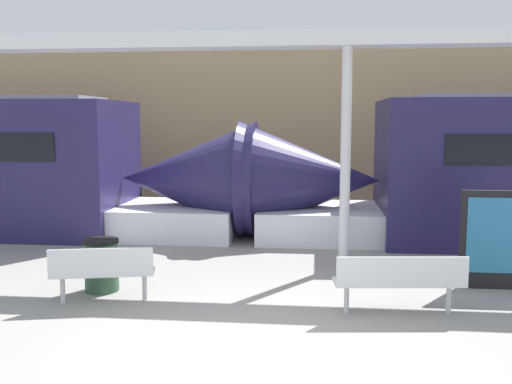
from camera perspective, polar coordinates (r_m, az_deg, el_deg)
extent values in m
plane|color=gray|center=(6.89, -0.45, -15.54)|extent=(60.00, 60.00, 0.00)
cube|color=tan|center=(17.06, 3.59, 6.67)|extent=(56.00, 0.20, 5.00)
cone|color=#231E4C|center=(12.94, 5.35, 1.23)|extent=(3.15, 2.63, 2.63)
cube|color=silver|center=(13.08, 6.61, -3.01)|extent=(2.84, 2.46, 0.70)
cone|color=#231E4C|center=(13.27, -6.75, 1.35)|extent=(3.15, 2.63, 2.63)
cube|color=silver|center=(13.47, -7.94, -2.73)|extent=(2.84, 2.46, 0.70)
cube|color=silver|center=(8.20, 14.03, -8.74)|extent=(1.81, 0.63, 0.04)
cube|color=silver|center=(7.96, 14.43, -7.65)|extent=(1.77, 0.23, 0.39)
cylinder|color=silver|center=(8.13, 9.04, -10.46)|extent=(0.07, 0.07, 0.42)
cylinder|color=silver|center=(8.47, 18.71, -10.03)|extent=(0.07, 0.07, 0.42)
cube|color=silver|center=(8.73, -15.01, -7.79)|extent=(1.54, 0.75, 0.04)
cube|color=silver|center=(8.49, -15.26, -6.74)|extent=(1.45, 0.36, 0.39)
cylinder|color=silver|center=(8.90, -18.77, -9.18)|extent=(0.07, 0.07, 0.42)
cylinder|color=silver|center=(8.73, -11.08, -9.25)|extent=(0.07, 0.07, 0.42)
cylinder|color=#2D5138|center=(9.31, -15.19, -7.24)|extent=(0.52, 0.52, 0.76)
cylinder|color=black|center=(9.22, -15.27, -4.76)|extent=(0.55, 0.55, 0.06)
cube|color=black|center=(9.78, 23.34, -4.45)|extent=(1.28, 0.06, 1.57)
cube|color=teal|center=(9.73, 23.43, -4.04)|extent=(1.09, 0.01, 1.20)
cylinder|color=silver|center=(10.33, 8.93, 3.26)|extent=(0.18, 0.18, 3.93)
cube|color=silver|center=(10.40, 9.16, 14.90)|extent=(28.00, 0.60, 0.28)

